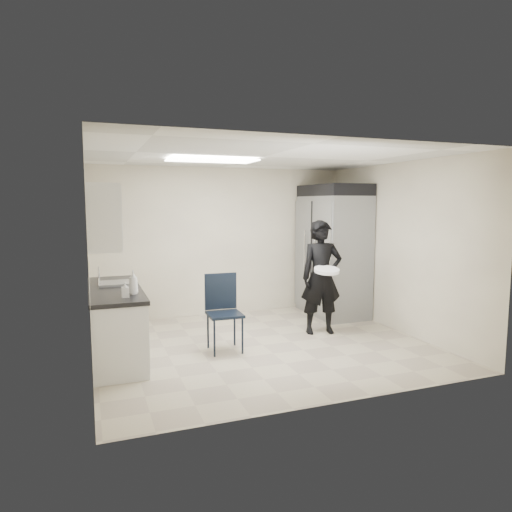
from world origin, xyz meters
name	(u,v)px	position (x,y,z in m)	size (l,w,h in m)	color
floor	(263,345)	(0.00, 0.00, 0.00)	(4.50, 4.50, 0.00)	#B4A88D
ceiling	(263,157)	(0.00, 0.00, 2.60)	(4.50, 4.50, 0.00)	white
back_wall	(222,242)	(0.00, 2.00, 1.30)	(4.50, 4.50, 0.00)	beige
left_wall	(88,260)	(-2.25, 0.00, 1.30)	(4.00, 4.00, 0.00)	beige
right_wall	(399,248)	(2.25, 0.00, 1.30)	(4.00, 4.00, 0.00)	beige
ceiling_panel	(212,160)	(-0.60, 0.40, 2.57)	(1.20, 0.60, 0.02)	white
lower_counter	(116,324)	(-1.95, 0.20, 0.43)	(0.60, 1.90, 0.86)	silver
countertop	(115,290)	(-1.95, 0.20, 0.89)	(0.64, 1.95, 0.05)	black
sink	(115,287)	(-1.93, 0.45, 0.87)	(0.42, 0.40, 0.14)	gray
faucet	(99,277)	(-2.13, 0.45, 1.02)	(0.02, 0.02, 0.24)	silver
upper_cabinets	(101,216)	(-2.08, 0.20, 1.83)	(0.35, 1.80, 0.75)	silver
towel_dispenser	(95,228)	(-2.14, 1.35, 1.62)	(0.22, 0.30, 0.35)	black
notice_sticker_left	(89,266)	(-2.24, 0.10, 1.22)	(0.00, 0.12, 0.07)	yellow
notice_sticker_right	(89,267)	(-2.24, 0.30, 1.18)	(0.00, 0.12, 0.07)	yellow
commercial_fridge	(333,256)	(1.83, 1.27, 1.05)	(0.80, 1.35, 2.10)	gray
fridge_compressor	(334,190)	(1.83, 1.27, 2.20)	(0.80, 1.35, 0.20)	black
folding_chair	(225,314)	(-0.57, -0.06, 0.50)	(0.45, 0.45, 1.00)	black
man_tuxedo	(321,277)	(1.06, 0.27, 0.86)	(0.63, 0.42, 1.73)	black
bucket_lid	(327,270)	(1.01, 0.03, 1.01)	(0.37, 0.37, 0.05)	white
soap_bottle_a	(133,282)	(-1.76, -0.30, 1.05)	(0.11, 0.11, 0.28)	white
soap_bottle_b	(125,290)	(-1.87, -0.46, 1.00)	(0.08, 0.08, 0.18)	#ACA9B5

